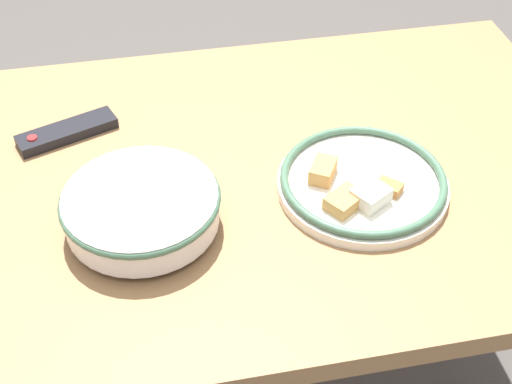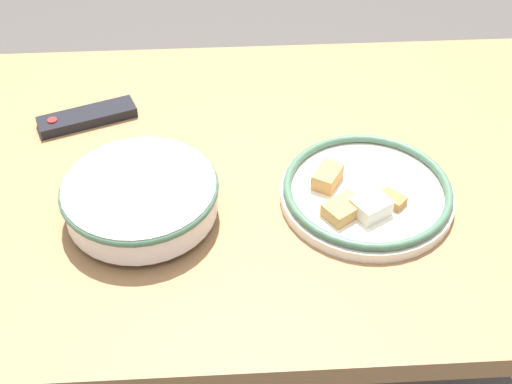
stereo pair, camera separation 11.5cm
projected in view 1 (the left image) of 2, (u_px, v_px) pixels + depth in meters
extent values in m
cube|color=olive|center=(189.00, 186.00, 1.25)|extent=(1.51, 0.83, 0.04)
cylinder|color=olive|center=(445.00, 167.00, 1.83)|extent=(0.06, 0.06, 0.67)
cylinder|color=silver|center=(144.00, 223.00, 1.14)|extent=(0.11, 0.11, 0.01)
cylinder|color=silver|center=(141.00, 208.00, 1.12)|extent=(0.24, 0.24, 0.06)
cylinder|color=#9E4C1E|center=(142.00, 210.00, 1.12)|extent=(0.22, 0.22, 0.05)
torus|color=#42664C|center=(140.00, 199.00, 1.11)|extent=(0.25, 0.25, 0.01)
cylinder|color=silver|center=(362.00, 185.00, 1.21)|extent=(0.29, 0.29, 0.02)
torus|color=#42664C|center=(363.00, 178.00, 1.20)|extent=(0.28, 0.28, 0.01)
cube|color=#B2753D|center=(389.00, 187.00, 1.18)|extent=(0.05, 0.05, 0.02)
cube|color=tan|center=(345.00, 201.00, 1.15)|extent=(0.08, 0.07, 0.02)
cube|color=tan|center=(323.00, 171.00, 1.20)|extent=(0.06, 0.07, 0.03)
cube|color=silver|center=(371.00, 196.00, 1.15)|extent=(0.07, 0.07, 0.03)
cube|color=black|center=(67.00, 132.00, 1.31)|extent=(0.19, 0.11, 0.02)
cylinder|color=red|center=(32.00, 138.00, 1.28)|extent=(0.02, 0.02, 0.00)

